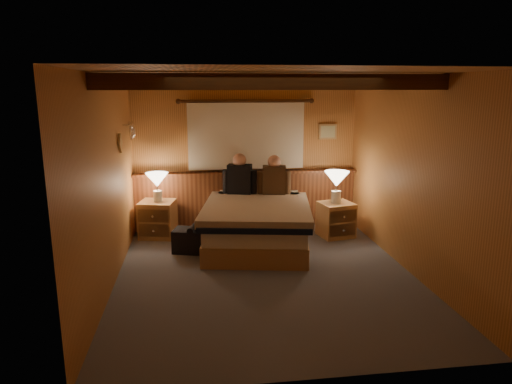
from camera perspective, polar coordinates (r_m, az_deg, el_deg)
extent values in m
plane|color=#575B68|center=(5.72, 1.18, -10.28)|extent=(4.20, 4.20, 0.00)
plane|color=#DB9852|center=(5.26, 1.31, 14.51)|extent=(4.20, 4.20, 0.00)
plane|color=#C68747|center=(7.42, -1.28, 4.74)|extent=(3.60, 0.00, 3.60)
plane|color=#C68747|center=(5.39, -18.02, 1.01)|extent=(0.00, 4.20, 4.20)
plane|color=#C68747|center=(5.91, 18.76, 1.96)|extent=(0.00, 4.20, 4.20)
plane|color=#C68747|center=(3.37, 6.80, -5.38)|extent=(3.60, 0.00, 3.60)
cube|color=brown|center=(7.50, -1.20, -1.00)|extent=(3.60, 0.12, 0.90)
cube|color=brown|center=(7.34, -1.16, 2.45)|extent=(3.60, 0.22, 0.04)
cylinder|color=#4C2C13|center=(7.26, -1.24, 11.30)|extent=(2.10, 0.05, 0.05)
sphere|color=#4C2C13|center=(7.22, -9.71, 11.12)|extent=(0.08, 0.08, 0.08)
sphere|color=#4C2C13|center=(7.46, 6.96, 11.25)|extent=(0.08, 0.08, 0.08)
cube|color=white|center=(7.31, -1.23, 6.99)|extent=(1.85, 0.08, 1.05)
cube|color=#4C2C13|center=(4.67, 2.48, 13.60)|extent=(3.60, 0.15, 0.16)
cube|color=#4C2C13|center=(6.15, -0.04, 13.44)|extent=(3.60, 0.15, 0.16)
cylinder|color=silver|center=(6.88, -15.53, 8.25)|extent=(0.03, 0.55, 0.03)
torus|color=silver|center=(6.73, -15.38, 7.14)|extent=(0.01, 0.21, 0.21)
torus|color=silver|center=(6.96, -15.14, 7.33)|extent=(0.01, 0.21, 0.21)
cube|color=tan|center=(7.62, 8.95, 7.46)|extent=(0.30, 0.03, 0.25)
cube|color=beige|center=(7.61, 8.98, 7.45)|extent=(0.24, 0.01, 0.19)
cube|color=#B87E4E|center=(6.66, 0.12, -5.61)|extent=(1.68, 2.05, 0.28)
cube|color=white|center=(6.58, 0.13, -3.56)|extent=(1.63, 2.01, 0.22)
cube|color=black|center=(6.32, 0.05, -2.95)|extent=(1.67, 1.70, 0.07)
cube|color=#CA8B91|center=(6.42, 0.09, -2.11)|extent=(1.75, 1.89, 0.11)
cube|color=white|center=(7.25, -2.42, -0.52)|extent=(0.60, 0.40, 0.15)
cube|color=white|center=(7.23, 3.12, -0.58)|extent=(0.60, 0.40, 0.15)
cube|color=#B87E4E|center=(7.19, -12.17, -3.31)|extent=(0.60, 0.56, 0.56)
cube|color=brown|center=(6.95, -12.72, -2.92)|extent=(0.45, 0.12, 0.20)
cube|color=brown|center=(7.02, -12.63, -4.69)|extent=(0.45, 0.12, 0.20)
cylinder|color=silver|center=(6.95, -12.72, -2.92)|extent=(0.04, 0.04, 0.03)
cylinder|color=silver|center=(7.02, -12.63, -4.69)|extent=(0.04, 0.04, 0.03)
cube|color=#B87E4E|center=(7.16, 9.94, -3.41)|extent=(0.56, 0.53, 0.53)
cube|color=brown|center=(6.96, 10.82, -3.01)|extent=(0.43, 0.11, 0.19)
cube|color=brown|center=(7.02, 10.75, -4.68)|extent=(0.43, 0.11, 0.19)
cylinder|color=silver|center=(6.96, 10.82, -3.01)|extent=(0.04, 0.04, 0.03)
cylinder|color=silver|center=(7.02, 10.75, -4.68)|extent=(0.04, 0.04, 0.03)
cylinder|color=silver|center=(7.07, -12.17, -0.51)|extent=(0.13, 0.13, 0.17)
cylinder|color=silver|center=(7.05, -12.22, 0.38)|extent=(0.02, 0.02, 0.09)
cone|color=#F6E6C0|center=(7.02, -12.27, 1.51)|extent=(0.34, 0.34, 0.21)
cylinder|color=silver|center=(7.06, 9.97, -0.62)|extent=(0.15, 0.15, 0.19)
cylinder|color=silver|center=(7.03, 10.01, 0.38)|extent=(0.03, 0.03, 0.10)
cone|color=#F6E6C0|center=(7.00, 10.06, 1.63)|extent=(0.38, 0.38, 0.23)
cube|color=black|center=(7.08, -2.05, 1.53)|extent=(0.41, 0.30, 0.48)
cylinder|color=black|center=(7.13, -3.72, 1.27)|extent=(0.12, 0.12, 0.38)
cylinder|color=black|center=(7.06, -0.36, 1.18)|extent=(0.12, 0.12, 0.38)
sphere|color=tan|center=(7.03, -2.07, 3.98)|extent=(0.21, 0.21, 0.21)
cube|color=#462F1C|center=(7.06, 2.27, 1.42)|extent=(0.38, 0.26, 0.46)
cylinder|color=#462F1C|center=(7.07, 0.62, 1.14)|extent=(0.11, 0.11, 0.37)
cylinder|color=#462F1C|center=(7.07, 3.92, 1.11)|extent=(0.11, 0.11, 0.37)
sphere|color=tan|center=(7.01, 2.29, 3.79)|extent=(0.20, 0.20, 0.20)
cube|color=black|center=(6.48, -7.82, -6.03)|extent=(0.61, 0.46, 0.33)
cylinder|color=black|center=(6.43, -7.87, -4.47)|extent=(0.17, 0.34, 0.09)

